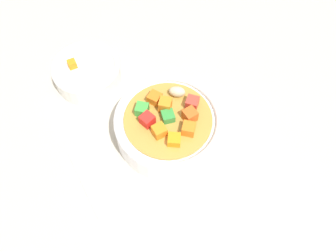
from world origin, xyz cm
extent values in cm
cube|color=#BAB2A0|center=(0.00, 0.00, -1.00)|extent=(140.00, 140.00, 2.00)
cylinder|color=white|center=(0.00, 0.00, 2.10)|extent=(15.32, 15.32, 4.20)
torus|color=white|center=(0.00, 0.00, 4.49)|extent=(15.35, 15.35, 0.96)
cylinder|color=#BA8C3B|center=(0.00, 0.00, 4.40)|extent=(12.54, 12.54, 0.40)
cube|color=green|center=(3.31, -1.81, 5.37)|extent=(2.26, 2.26, 1.53)
cube|color=#E35A1E|center=(-2.94, 0.70, 5.52)|extent=(2.19, 2.19, 1.84)
cube|color=green|center=(0.20, 0.43, 5.22)|extent=(1.77, 1.77, 1.23)
ellipsoid|color=beige|center=(-2.17, -3.66, 5.39)|extent=(2.76, 2.27, 1.58)
cube|color=orange|center=(-0.30, -1.76, 5.52)|extent=(2.26, 2.26, 1.85)
cube|color=orange|center=(1.20, -3.36, 5.30)|extent=(2.40, 2.40, 1.39)
cube|color=orange|center=(-2.26, 2.64, 5.38)|extent=(2.27, 2.27, 1.56)
cube|color=orange|center=(0.21, 3.74, 5.22)|extent=(2.13, 2.13, 1.24)
cube|color=#BB3D2F|center=(-3.82, -1.37, 5.36)|extent=(2.33, 2.33, 1.52)
cube|color=red|center=(2.92, 0.28, 5.39)|extent=(2.35, 2.35, 1.58)
cube|color=orange|center=(1.67, 2.05, 5.36)|extent=(2.11, 2.11, 1.51)
cylinder|color=silver|center=(13.12, 5.34, 0.36)|extent=(3.98, 11.32, 0.71)
cylinder|color=white|center=(10.47, -13.11, 1.51)|extent=(10.81, 10.81, 3.03)
torus|color=white|center=(10.47, -13.11, 3.24)|extent=(10.91, 10.91, 0.86)
cube|color=orange|center=(12.42, -13.74, 3.66)|extent=(1.51, 1.51, 1.26)
camera|label=1|loc=(5.53, 24.34, 45.86)|focal=36.83mm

